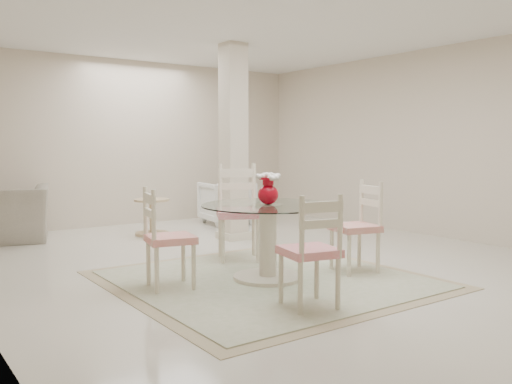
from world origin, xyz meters
TOP-DOWN VIEW (x-y plane):
  - ground at (0.00, 0.00)m, footprint 7.00×7.00m
  - room_shell at (0.00, 0.00)m, footprint 6.02×7.02m
  - column at (0.50, 1.30)m, footprint 0.30×0.30m
  - area_rug at (-0.51, -0.86)m, footprint 2.83×2.83m
  - dining_table at (-0.51, -0.86)m, footprint 1.29×1.29m
  - red_vase at (-0.51, -0.86)m, footprint 0.23×0.22m
  - dining_chair_east at (0.47, -1.14)m, footprint 0.50×0.50m
  - dining_chair_north at (-0.21, 0.12)m, footprint 0.65×0.65m
  - dining_chair_west at (-1.49, -0.58)m, footprint 0.49×0.49m
  - dining_chair_south at (-0.79, -1.84)m, footprint 0.49×0.49m
  - recliner_taupe at (-2.19, 2.91)m, footprint 1.39×1.29m
  - armchair_white at (1.21, 2.60)m, footprint 0.86×0.88m
  - side_table at (-0.30, 2.26)m, footprint 0.51×0.51m

SIDE VIEW (x-z plane):
  - ground at x=0.00m, z-range 0.00..0.00m
  - area_rug at x=-0.51m, z-range 0.00..0.02m
  - side_table at x=-0.30m, z-range -0.02..0.51m
  - armchair_white at x=1.21m, z-range 0.00..0.71m
  - recliner_taupe at x=-2.19m, z-range 0.00..0.76m
  - dining_table at x=-0.51m, z-range 0.01..0.75m
  - dining_chair_west at x=-1.49m, z-range 0.03..1.05m
  - dining_chair_south at x=-0.79m, z-range 0.03..1.06m
  - dining_chair_east at x=0.47m, z-range 0.03..1.07m
  - dining_chair_north at x=-0.21m, z-range 0.03..1.24m
  - red_vase at x=-0.51m, z-range 0.75..1.06m
  - column at x=0.50m, z-range 0.00..2.70m
  - room_shell at x=0.00m, z-range 0.50..3.21m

